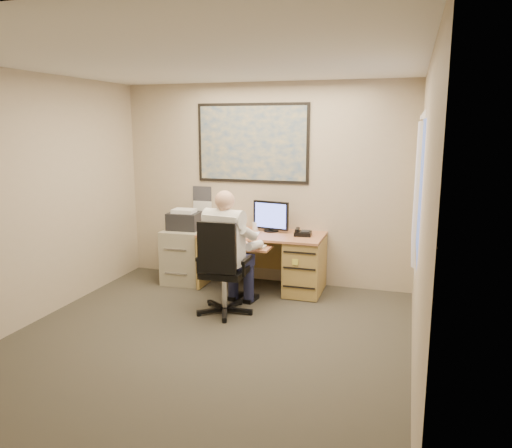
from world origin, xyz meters
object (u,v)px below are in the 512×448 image
(office_chair, at_px, (223,287))
(person, at_px, (225,252))
(filing_cabinet, at_px, (186,250))
(desk, at_px, (288,257))

(office_chair, xyz_separation_m, person, (0.00, 0.08, 0.39))
(filing_cabinet, height_order, person, person)
(desk, distance_m, office_chair, 1.17)
(desk, height_order, person, person)
(filing_cabinet, relative_size, person, 0.72)
(desk, xyz_separation_m, office_chair, (-0.51, -1.05, -0.12))
(desk, bearing_deg, office_chair, -115.75)
(desk, bearing_deg, filing_cabinet, -179.30)
(filing_cabinet, distance_m, office_chair, 1.40)
(desk, height_order, office_chair, desk)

